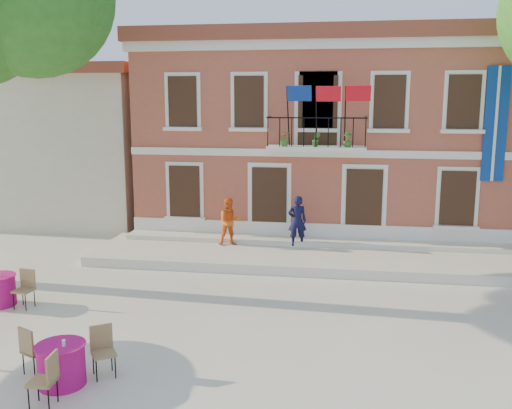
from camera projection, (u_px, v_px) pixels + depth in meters
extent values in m
plane|color=beige|center=(221.00, 307.00, 14.15)|extent=(90.00, 90.00, 0.00)
cube|color=#A9543D|center=(322.00, 139.00, 22.92)|extent=(13.00, 8.00, 7.00)
cube|color=brown|center=(324.00, 43.00, 22.23)|extent=(13.50, 8.50, 0.50)
cube|color=silver|center=(319.00, 44.00, 18.47)|extent=(13.30, 0.35, 0.35)
cube|color=silver|center=(316.00, 148.00, 18.59)|extent=(3.20, 0.90, 0.15)
cube|color=black|center=(316.00, 118.00, 18.02)|extent=(3.20, 0.04, 0.04)
cube|color=navy|center=(496.00, 124.00, 17.97)|extent=(0.70, 0.05, 3.60)
cube|color=navy|center=(287.00, 94.00, 17.68)|extent=(0.76, 0.27, 0.47)
cube|color=red|center=(316.00, 94.00, 17.55)|extent=(0.76, 0.29, 0.47)
cube|color=red|center=(346.00, 94.00, 17.41)|extent=(0.76, 0.27, 0.47)
imported|color=#26591E|center=(285.00, 139.00, 18.40)|extent=(0.43, 0.37, 0.48)
imported|color=#26591E|center=(316.00, 139.00, 18.25)|extent=(0.26, 0.21, 0.48)
imported|color=#26591E|center=(348.00, 140.00, 18.09)|extent=(0.27, 0.27, 0.48)
cube|color=beige|center=(67.00, 146.00, 25.74)|extent=(9.00, 9.00, 6.00)
cube|color=brown|center=(63.00, 73.00, 25.16)|extent=(9.40, 9.40, 0.40)
cube|color=silver|center=(312.00, 257.00, 18.09)|extent=(14.00, 3.40, 0.30)
imported|color=black|center=(297.00, 221.00, 18.73)|extent=(0.68, 0.52, 1.68)
imported|color=orange|center=(230.00, 222.00, 18.82)|extent=(0.93, 0.83, 1.58)
cube|color=#A47952|center=(23.00, 290.00, 14.00)|extent=(0.47, 0.47, 0.95)
cylinder|color=#C5127D|center=(61.00, 365.00, 10.24)|extent=(0.84, 0.84, 0.75)
cylinder|color=#C5127D|center=(60.00, 345.00, 10.17)|extent=(0.90, 0.90, 0.02)
cube|color=#A47952|center=(104.00, 352.00, 10.54)|extent=(0.58, 0.58, 0.95)
cube|color=#A47952|center=(36.00, 350.00, 10.65)|extent=(0.56, 0.56, 0.95)
cube|color=#A47952|center=(42.00, 380.00, 9.49)|extent=(0.45, 0.45, 0.95)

